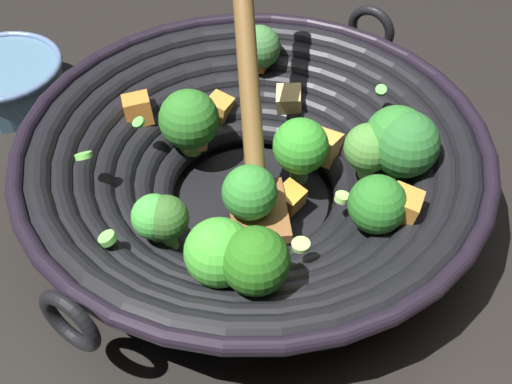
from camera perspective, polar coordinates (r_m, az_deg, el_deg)
The scene contains 3 objects.
ground_plane at distance 0.64m, azimuth -0.22°, elevation -1.12°, with size 4.00×4.00×0.00m, color black.
wok at distance 0.60m, azimuth 0.02°, elevation 2.46°, with size 0.43×0.42×0.24m.
prep_bowl at distance 0.80m, azimuth -20.49°, elevation 8.91°, with size 0.13×0.13×0.05m.
Camera 1 is at (-0.21, -0.39, 0.47)m, focal length 47.20 mm.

